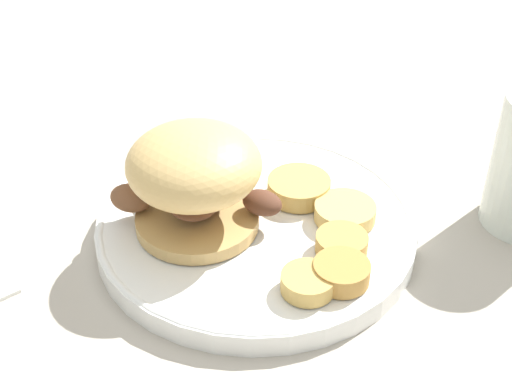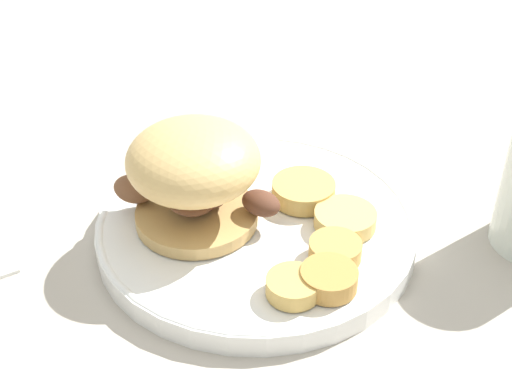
{
  "view_description": "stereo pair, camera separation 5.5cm",
  "coord_description": "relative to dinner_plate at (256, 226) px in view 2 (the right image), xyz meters",
  "views": [
    {
      "loc": [
        -0.38,
        0.24,
        0.37
      ],
      "look_at": [
        0.0,
        0.0,
        0.04
      ],
      "focal_mm": 50.0,
      "sensor_mm": 36.0,
      "label": 1
    },
    {
      "loc": [
        -0.4,
        0.19,
        0.37
      ],
      "look_at": [
        0.0,
        0.0,
        0.04
      ],
      "focal_mm": 50.0,
      "sensor_mm": 36.0,
      "label": 2
    }
  ],
  "objects": [
    {
      "name": "potato_round_3",
      "position": [
        -0.07,
        -0.03,
        0.02
      ],
      "size": [
        0.04,
        0.04,
        0.01
      ],
      "primitive_type": "cylinder",
      "color": "tan",
      "rests_on": "dinner_plate"
    },
    {
      "name": "potato_round_2",
      "position": [
        0.01,
        -0.05,
        0.02
      ],
      "size": [
        0.05,
        0.05,
        0.02
      ],
      "primitive_type": "cylinder",
      "color": "tan",
      "rests_on": "dinner_plate"
    },
    {
      "name": "dinner_plate",
      "position": [
        0.0,
        0.0,
        0.0
      ],
      "size": [
        0.25,
        0.25,
        0.02
      ],
      "color": "white",
      "rests_on": "ground_plane"
    },
    {
      "name": "potato_round_0",
      "position": [
        -0.09,
        -0.01,
        0.02
      ],
      "size": [
        0.04,
        0.04,
        0.01
      ],
      "primitive_type": "cylinder",
      "color": "#BC8942",
      "rests_on": "dinner_plate"
    },
    {
      "name": "potato_round_1",
      "position": [
        -0.09,
        0.01,
        0.02
      ],
      "size": [
        0.04,
        0.04,
        0.01
      ],
      "primitive_type": "cylinder",
      "color": "tan",
      "rests_on": "dinner_plate"
    },
    {
      "name": "potato_round_4",
      "position": [
        -0.04,
        -0.06,
        0.02
      ],
      "size": [
        0.05,
        0.05,
        0.01
      ],
      "primitive_type": "cylinder",
      "color": "#DBB766",
      "rests_on": "dinner_plate"
    },
    {
      "name": "ground_plane",
      "position": [
        0.0,
        0.0,
        -0.01
      ],
      "size": [
        4.0,
        4.0,
        0.0
      ],
      "primitive_type": "plane",
      "color": "#B2A899"
    },
    {
      "name": "sandwich",
      "position": [
        0.02,
        0.04,
        0.05
      ],
      "size": [
        0.12,
        0.12,
        0.08
      ],
      "color": "tan",
      "rests_on": "dinner_plate"
    }
  ]
}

